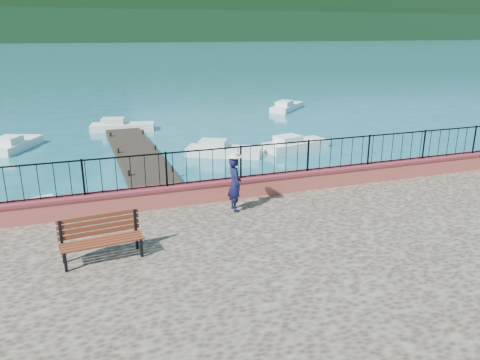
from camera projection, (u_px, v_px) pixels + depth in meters
ground at (306, 292)px, 11.13m from camera, size 2000.00×2000.00×0.00m
parapet at (250, 186)px, 14.00m from camera, size 28.00×0.46×0.58m
railing at (250, 162)px, 13.76m from camera, size 27.00×0.05×0.95m
dock at (143, 165)px, 21.19m from camera, size 2.00×16.00×0.30m
far_forest at (71, 26)px, 277.19m from camera, size 900.00×60.00×18.00m
foothills at (67, 8)px, 327.01m from camera, size 900.00×120.00×44.00m
companion_hill at (254, 37)px, 584.31m from camera, size 448.00×384.00×180.00m
park_bench at (102, 247)px, 10.06m from camera, size 1.77×0.73×0.96m
person at (235, 184)px, 12.70m from camera, size 0.37×0.56×1.52m
hat at (235, 155)px, 12.45m from camera, size 0.44×0.44×0.12m
boat_1 at (224, 148)px, 23.26m from camera, size 3.86×2.89×0.80m
boat_2 at (296, 142)px, 24.53m from camera, size 3.74×2.05×0.80m
boat_3 at (15, 142)px, 24.54m from camera, size 2.69×3.70×0.80m
boat_4 at (123, 124)px, 29.26m from camera, size 4.06×2.12×0.80m
boat_5 at (287, 105)px, 36.93m from camera, size 3.97×3.97×0.80m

